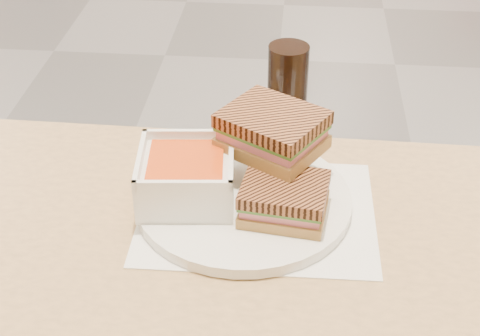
# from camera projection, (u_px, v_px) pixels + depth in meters

# --- Properties ---
(tray_liner) EXTENTS (0.33, 0.26, 0.00)m
(tray_liner) POSITION_uv_depth(u_px,v_px,m) (257.00, 212.00, 0.98)
(tray_liner) COLOR white
(tray_liner) RESTS_ON main_table
(plate) EXTENTS (0.30, 0.30, 0.02)m
(plate) POSITION_uv_depth(u_px,v_px,m) (244.00, 200.00, 0.99)
(plate) COLOR white
(plate) RESTS_ON tray_liner
(soup_bowl) EXTENTS (0.14, 0.14, 0.07)m
(soup_bowl) POSITION_uv_depth(u_px,v_px,m) (187.00, 178.00, 0.97)
(soup_bowl) COLOR white
(soup_bowl) RESTS_ON plate
(panini_lower) EXTENTS (0.12, 0.11, 0.05)m
(panini_lower) POSITION_uv_depth(u_px,v_px,m) (284.00, 199.00, 0.94)
(panini_lower) COLOR #AA823D
(panini_lower) RESTS_ON plate
(panini_upper) EXTENTS (0.17, 0.16, 0.06)m
(panini_upper) POSITION_uv_depth(u_px,v_px,m) (272.00, 131.00, 0.97)
(panini_upper) COLOR #AA823D
(panini_upper) RESTS_ON panini_lower
(cola_glass) EXTENTS (0.07, 0.07, 0.14)m
(cola_glass) POSITION_uv_depth(u_px,v_px,m) (287.00, 86.00, 1.14)
(cola_glass) COLOR black
(cola_glass) RESTS_ON main_table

